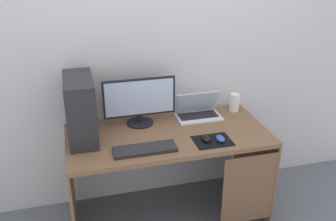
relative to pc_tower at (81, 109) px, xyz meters
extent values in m
plane|color=slate|center=(0.59, -0.09, -0.96)|extent=(8.00, 8.00, 0.00)
cube|color=silver|center=(0.59, 0.30, 0.34)|extent=(4.00, 0.04, 2.60)
cube|color=brown|center=(0.59, -0.09, -0.24)|extent=(1.45, 0.69, 0.03)
cube|color=brown|center=(-0.12, -0.09, -0.61)|extent=(0.02, 0.69, 0.70)
cube|color=brown|center=(1.31, -0.09, -0.61)|extent=(0.02, 0.69, 0.70)
cube|color=brown|center=(1.10, -0.43, -0.57)|extent=(0.40, 0.01, 0.56)
cube|color=#232326|center=(0.00, 0.00, 0.00)|extent=(0.19, 0.44, 0.45)
cylinder|color=black|center=(0.43, 0.12, -0.22)|extent=(0.20, 0.20, 0.01)
cylinder|color=black|center=(0.43, 0.12, -0.18)|extent=(0.04, 0.04, 0.06)
cube|color=black|center=(0.43, 0.11, 0.00)|extent=(0.54, 0.02, 0.29)
cube|color=#B2C6EA|center=(0.43, 0.10, 0.00)|extent=(0.51, 0.00, 0.26)
cube|color=silver|center=(0.89, 0.10, -0.22)|extent=(0.35, 0.21, 0.01)
cube|color=black|center=(0.89, 0.12, -0.21)|extent=(0.31, 0.13, 0.00)
cube|color=silver|center=(0.89, 0.17, -0.12)|extent=(0.35, 0.09, 0.19)
cube|color=#ADC1E5|center=(0.89, 0.16, -0.12)|extent=(0.32, 0.08, 0.17)
cylinder|color=white|center=(1.22, 0.16, -0.15)|extent=(0.08, 0.08, 0.14)
cube|color=#232326|center=(0.38, -0.29, -0.21)|extent=(0.42, 0.14, 0.02)
cube|color=black|center=(0.86, -0.28, -0.22)|extent=(0.26, 0.20, 0.00)
ellipsoid|color=black|center=(0.82, -0.27, -0.20)|extent=(0.06, 0.10, 0.03)
ellipsoid|color=#2D51B2|center=(0.91, -0.30, -0.20)|extent=(0.06, 0.10, 0.03)
camera|label=1|loc=(-0.02, -2.42, 1.05)|focal=40.34mm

